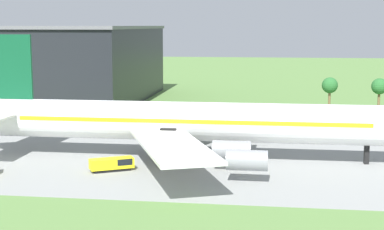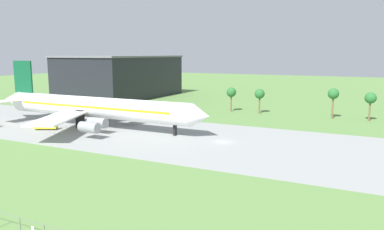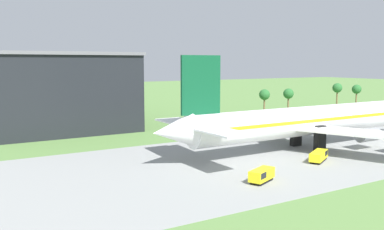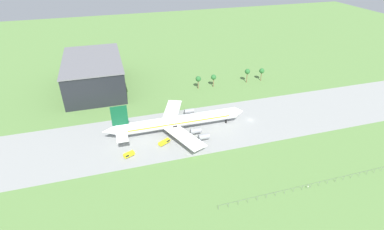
% 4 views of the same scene
% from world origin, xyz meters
% --- Properties ---
extents(ground_plane, '(600.00, 600.00, 0.00)m').
position_xyz_m(ground_plane, '(0.00, 0.00, 0.00)').
color(ground_plane, '#5B8442').
extents(taxiway_strip, '(320.00, 44.00, 0.02)m').
position_xyz_m(taxiway_strip, '(0.00, 0.00, 0.01)').
color(taxiway_strip, gray).
rests_on(taxiway_strip, ground_plane).
extents(jet_airliner, '(75.30, 52.26, 19.17)m').
position_xyz_m(jet_airliner, '(-41.68, 1.23, 5.81)').
color(jet_airliner, white).
rests_on(jet_airliner, ground_plane).
extents(baggage_tug, '(5.43, 3.83, 2.01)m').
position_xyz_m(baggage_tug, '(-68.59, -13.38, 1.10)').
color(baggage_tug, black).
rests_on(baggage_tug, ground_plane).
extents(fuel_truck, '(6.40, 4.75, 1.85)m').
position_xyz_m(fuel_truck, '(-50.42, -8.16, 1.02)').
color(fuel_truck, black).
rests_on(fuel_truck, ground_plane).
extents(perimeter_fence, '(80.10, 0.10, 2.10)m').
position_xyz_m(perimeter_fence, '(0.00, -55.00, 1.45)').
color(perimeter_fence, slate).
rests_on(perimeter_fence, ground_plane).
extents(no_stopping_sign, '(0.44, 0.08, 1.68)m').
position_xyz_m(no_stopping_sign, '(-1.52, -55.31, 1.05)').
color(no_stopping_sign, gray).
rests_on(no_stopping_sign, ground_plane).
extents(terminal_building, '(36.72, 61.20, 20.47)m').
position_xyz_m(terminal_building, '(-81.43, 68.68, 10.25)').
color(terminal_building, black).
rests_on(terminal_building, ground_plane).
extents(palm_tree_row, '(50.52, 3.60, 10.14)m').
position_xyz_m(palm_tree_row, '(8.00, 47.40, 7.37)').
color(palm_tree_row, brown).
rests_on(palm_tree_row, ground_plane).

